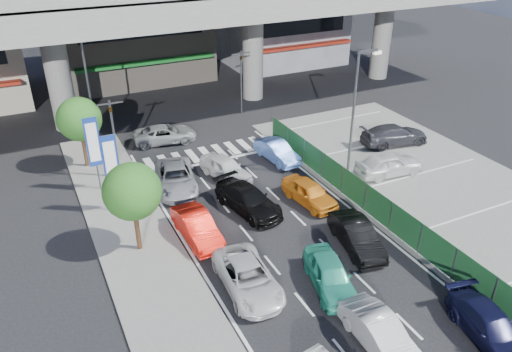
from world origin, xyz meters
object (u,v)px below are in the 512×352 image
crossing_wagon_silver (165,134)px  parked_sedan_dgrey (394,135)px  tree_far (79,119)px  sedan_white_front_mid (226,168)px  hatch_white_back_mid (380,333)px  taxi_orange_left (197,227)px  signboard_far (93,144)px  hatch_black_mid_right (357,236)px  sedan_white_mid_left (248,277)px  traffic_light_left (112,120)px  minivan_navy_back (491,327)px  street_lamp_right (356,104)px  taxi_teal_mid (330,275)px  sedan_black_mid (248,200)px  parked_sedan_white (389,164)px  tree_near (132,192)px  street_lamp_left (90,80)px  signboard_near (111,164)px  traffic_light_right (241,67)px  traffic_cone (338,180)px  taxi_orange_right (310,193)px  wagon_silver_front_left (176,178)px  kei_truck_front_right (277,151)px

crossing_wagon_silver → parked_sedan_dgrey: bearing=-108.3°
tree_far → sedan_white_front_mid: tree_far is taller
hatch_white_back_mid → taxi_orange_left: (-3.86, 9.93, 0.03)m
signboard_far → tree_far: tree_far is taller
hatch_white_back_mid → hatch_black_mid_right: hatch_black_mid_right is taller
hatch_black_mid_right → signboard_far: bearing=142.9°
tree_far → sedan_white_mid_left: bearing=-74.0°
traffic_light_left → minivan_navy_back: traffic_light_left is taller
hatch_black_mid_right → street_lamp_right: bearing=67.5°
taxi_teal_mid → sedan_white_front_mid: bearing=105.2°
sedan_black_mid → parked_sedan_white: 9.84m
street_lamp_right → hatch_black_mid_right: (-4.31, -6.57, -4.08)m
tree_near → sedan_white_front_mid: tree_near is taller
street_lamp_left → parked_sedan_dgrey: (19.04, -9.62, -3.99)m
taxi_teal_mid → signboard_near: bearing=138.9°
traffic_light_right → parked_sedan_white: bearing=-74.9°
street_lamp_left → traffic_cone: size_ratio=10.96×
sedan_white_front_mid → crossing_wagon_silver: (-1.81, 6.98, -0.06)m
traffic_light_right → parked_sedan_dgrey: bearing=-55.8°
minivan_navy_back → crossing_wagon_silver: bearing=114.7°
taxi_teal_mid → taxi_orange_right: 7.32m
tree_near → wagon_silver_front_left: 6.92m
crossing_wagon_silver → sedan_white_mid_left: bearing=-175.3°
traffic_light_right → traffic_cone: bearing=-89.6°
street_lamp_left → hatch_black_mid_right: size_ratio=1.91×
traffic_light_right → parked_sedan_white: 14.98m
sedan_black_mid → traffic_light_right: bearing=54.8°
sedan_white_front_mid → kei_truck_front_right: sedan_white_front_mid is taller
traffic_light_left → sedan_black_mid: size_ratio=1.09×
signboard_far → kei_truck_front_right: signboard_far is taller
traffic_light_left → sedan_white_mid_left: (2.84, -13.01, -3.29)m
minivan_navy_back → taxi_teal_mid: size_ratio=1.07×
traffic_light_right → parked_sedan_dgrey: size_ratio=1.06×
street_lamp_left → taxi_orange_left: bearing=-80.9°
sedan_white_mid_left → taxi_teal_mid: 3.68m
hatch_black_mid_right → traffic_cone: size_ratio=5.73×
hatch_white_back_mid → kei_truck_front_right: hatch_white_back_mid is taller
signboard_near → parked_sedan_dgrey: (19.91, 0.38, -2.29)m
wagon_silver_front_left → hatch_white_back_mid: bearing=-66.9°
tree_far → crossing_wagon_silver: size_ratio=1.06×
wagon_silver_front_left → street_lamp_left: bearing=120.1°
street_lamp_right → signboard_far: (-14.77, 4.99, -1.71)m
street_lamp_left → sedan_white_mid_left: 19.67m
parked_sedan_white → sedan_white_front_mid: bearing=71.4°
traffic_light_left → taxi_orange_right: bearing=-40.3°
tree_far → parked_sedan_dgrey: tree_far is taller
taxi_orange_right → parked_sedan_dgrey: 10.57m
sedan_white_front_mid → parked_sedan_dgrey: parked_sedan_dgrey is taller
minivan_navy_back → hatch_white_back_mid: bearing=169.1°
tree_far → kei_truck_front_right: (11.76, -4.61, -2.74)m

